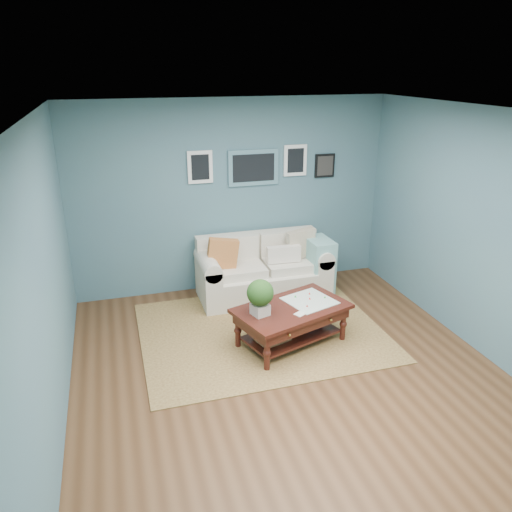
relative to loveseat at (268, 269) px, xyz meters
name	(u,v)px	position (x,y,z in m)	size (l,w,h in m)	color
room_shell	(294,256)	(-0.37, -1.97, 0.97)	(5.00, 5.02, 2.70)	brown
area_rug	(261,331)	(-0.41, -1.01, -0.38)	(2.92, 2.33, 0.01)	brown
loveseat	(268,269)	(0.00, 0.00, 0.00)	(1.85, 0.84, 0.95)	beige
coffee_table	(286,315)	(-0.22, -1.39, 0.01)	(1.46, 1.11, 0.90)	black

